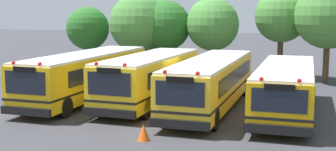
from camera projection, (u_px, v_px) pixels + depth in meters
The scene contains 12 objects.
ground_plane at pixel (179, 106), 23.87m from camera, with size 160.00×160.00×0.00m, color #38383D.
school_bus_0 at pixel (87, 74), 25.30m from camera, with size 2.76×11.39×2.76m.
school_bus_1 at pixel (150, 77), 24.36m from camera, with size 2.86×10.05×2.75m.
school_bus_2 at pixel (211, 81), 23.16m from camera, with size 2.55×11.66×2.66m.
school_bus_3 at pixel (286, 87), 21.87m from camera, with size 2.69×10.61×2.50m.
tree_0 at pixel (88, 28), 35.67m from camera, with size 3.39×3.39×5.30m.
tree_1 at pixel (140, 23), 34.42m from camera, with size 4.50×4.50×6.27m.
tree_2 at pixel (164, 25), 34.36m from camera, with size 3.86×3.86×5.80m.
tree_3 at pixel (211, 23), 33.36m from camera, with size 3.88×3.88×5.92m.
tree_4 at pixel (282, 15), 33.15m from camera, with size 3.91×3.91×6.57m.
tree_5 at pixel (331, 17), 30.73m from camera, with size 4.59×4.59×6.97m.
traffic_cone at pixel (144, 132), 17.47m from camera, with size 0.49×0.49×0.65m, color #EA5914.
Camera 1 is at (6.63, -22.45, 5.00)m, focal length 48.31 mm.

